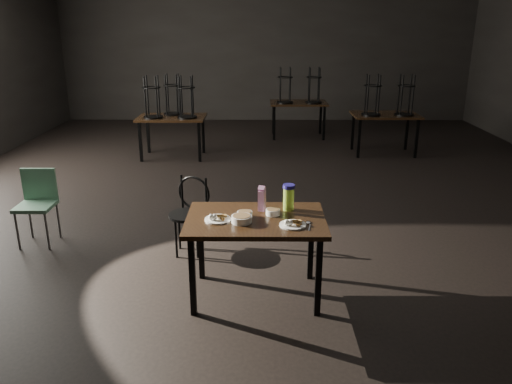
{
  "coord_description": "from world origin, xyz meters",
  "views": [
    {
      "loc": [
        -0.17,
        -6.62,
        2.34
      ],
      "look_at": [
        -0.2,
        -2.23,
        0.85
      ],
      "focal_mm": 35.0,
      "sensor_mm": 36.0,
      "label": 1
    }
  ],
  "objects_px": {
    "juice_carton": "(262,199)",
    "school_chair": "(37,199)",
    "water_bottle": "(289,197)",
    "main_table": "(256,226)",
    "bentwood_chair": "(190,209)"
  },
  "relations": [
    {
      "from": "main_table",
      "to": "school_chair",
      "type": "distance_m",
      "value": 2.69
    },
    {
      "from": "bentwood_chair",
      "to": "water_bottle",
      "type": "bearing_deg",
      "value": -14.67
    },
    {
      "from": "bentwood_chair",
      "to": "main_table",
      "type": "bearing_deg",
      "value": -31.41
    },
    {
      "from": "main_table",
      "to": "bentwood_chair",
      "type": "bearing_deg",
      "value": 127.18
    },
    {
      "from": "juice_carton",
      "to": "school_chair",
      "type": "xyz_separation_m",
      "value": [
        -2.47,
        0.99,
        -0.36
      ]
    },
    {
      "from": "main_table",
      "to": "school_chair",
      "type": "xyz_separation_m",
      "value": [
        -2.42,
        1.17,
        -0.17
      ]
    },
    {
      "from": "water_bottle",
      "to": "school_chair",
      "type": "bearing_deg",
      "value": 160.4
    },
    {
      "from": "main_table",
      "to": "juice_carton",
      "type": "bearing_deg",
      "value": 73.17
    },
    {
      "from": "main_table",
      "to": "juice_carton",
      "type": "xyz_separation_m",
      "value": [
        0.05,
        0.18,
        0.19
      ]
    },
    {
      "from": "bentwood_chair",
      "to": "school_chair",
      "type": "height_order",
      "value": "school_chair"
    },
    {
      "from": "main_table",
      "to": "water_bottle",
      "type": "xyz_separation_m",
      "value": [
        0.29,
        0.2,
        0.2
      ]
    },
    {
      "from": "water_bottle",
      "to": "juice_carton",
      "type": "bearing_deg",
      "value": -174.5
    },
    {
      "from": "juice_carton",
      "to": "school_chair",
      "type": "bearing_deg",
      "value": 158.21
    },
    {
      "from": "main_table",
      "to": "juice_carton",
      "type": "height_order",
      "value": "juice_carton"
    },
    {
      "from": "juice_carton",
      "to": "school_chair",
      "type": "distance_m",
      "value": 2.68
    }
  ]
}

